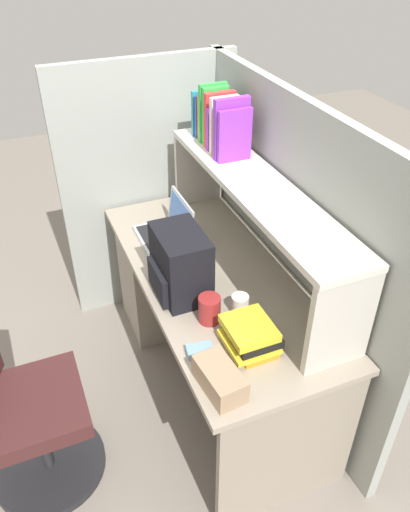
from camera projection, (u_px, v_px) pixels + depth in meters
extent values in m
plane|color=slate|center=(213.00, 376.00, 2.85)|extent=(8.00, 8.00, 0.00)
cube|color=gray|center=(215.00, 276.00, 2.43)|extent=(1.60, 0.70, 0.03)
cube|color=gray|center=(178.00, 272.00, 3.06)|extent=(0.40, 0.64, 0.70)
cube|color=gray|center=(289.00, 455.00, 2.06)|extent=(0.03, 0.64, 0.70)
cube|color=#939991|center=(284.00, 249.00, 2.52)|extent=(1.84, 0.05, 1.55)
cube|color=#939991|center=(151.00, 190.00, 3.02)|extent=(0.05, 1.06, 1.55)
cube|color=#BCB7AC|center=(199.00, 168.00, 2.89)|extent=(0.03, 0.28, 0.42)
cube|color=#BCB7AC|center=(341.00, 324.00, 1.84)|extent=(0.03, 0.28, 0.42)
cube|color=beige|center=(257.00, 186.00, 2.23)|extent=(1.44, 0.28, 0.03)
cube|color=teal|center=(206.00, 112.00, 2.62)|extent=(0.02, 0.15, 0.23)
cube|color=blue|center=(207.00, 116.00, 2.59)|extent=(0.02, 0.13, 0.22)
cube|color=orange|center=(210.00, 117.00, 2.57)|extent=(0.02, 0.13, 0.23)
cube|color=green|center=(213.00, 113.00, 2.52)|extent=(0.03, 0.15, 0.29)
cube|color=green|center=(215.00, 116.00, 2.50)|extent=(0.03, 0.13, 0.29)
cube|color=red|center=(220.00, 120.00, 2.48)|extent=(0.04, 0.16, 0.27)
cube|color=purple|center=(220.00, 128.00, 2.46)|extent=(0.03, 0.13, 0.21)
cube|color=white|center=(224.00, 124.00, 2.42)|extent=(0.03, 0.14, 0.27)
cube|color=olive|center=(227.00, 134.00, 2.41)|extent=(0.04, 0.14, 0.21)
cube|color=purple|center=(231.00, 129.00, 2.35)|extent=(0.03, 0.17, 0.29)
cube|color=purple|center=(235.00, 136.00, 2.34)|extent=(0.03, 0.17, 0.25)
cube|color=#B7BABF|center=(161.00, 238.00, 2.66)|extent=(0.31, 0.22, 0.02)
cube|color=black|center=(159.00, 236.00, 2.65)|extent=(0.27, 0.17, 0.00)
cube|color=#B7BABF|center=(180.00, 216.00, 2.64)|extent=(0.31, 0.04, 0.20)
cube|color=#3F72CC|center=(179.00, 216.00, 2.63)|extent=(0.27, 0.03, 0.17)
cube|color=black|center=(181.00, 263.00, 2.23)|extent=(0.30, 0.20, 0.32)
cube|color=black|center=(159.00, 282.00, 2.24)|extent=(0.22, 0.04, 0.14)
cube|color=#7299C6|center=(200.00, 350.00, 2.00)|extent=(0.08, 0.11, 0.03)
cylinder|color=white|center=(240.00, 304.00, 2.18)|extent=(0.08, 0.08, 0.09)
cube|color=#9E7F60|center=(220.00, 379.00, 1.83)|extent=(0.23, 0.14, 0.10)
cylinder|color=maroon|center=(209.00, 309.00, 2.13)|extent=(0.10, 0.10, 0.12)
cube|color=orange|center=(251.00, 344.00, 2.03)|extent=(0.21, 0.15, 0.02)
cube|color=yellow|center=(249.00, 341.00, 2.01)|extent=(0.21, 0.19, 0.02)
cube|color=black|center=(252.00, 334.00, 2.01)|extent=(0.20, 0.18, 0.03)
cube|color=yellow|center=(249.00, 328.00, 1.98)|extent=(0.20, 0.18, 0.03)
cylinder|color=black|center=(50.00, 465.00, 2.38)|extent=(0.52, 0.52, 0.04)
cylinder|color=#262628|center=(41.00, 436.00, 2.25)|extent=(0.05, 0.05, 0.41)
cube|color=#3F1E1E|center=(32.00, 407.00, 2.13)|extent=(0.44, 0.44, 0.08)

